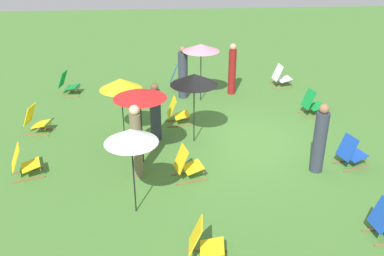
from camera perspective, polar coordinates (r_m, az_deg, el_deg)
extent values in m
plane|color=#477A33|center=(12.09, 5.68, -1.94)|extent=(40.00, 40.00, 0.00)
cube|color=olive|center=(15.83, -16.04, 4.10)|extent=(0.18, 0.75, 0.04)
cube|color=olive|center=(16.20, -15.48, 4.68)|extent=(0.18, 0.75, 0.04)
cube|color=#148C38|center=(15.89, -15.53, 5.23)|extent=(0.55, 0.52, 0.13)
cube|color=#148C38|center=(15.91, -16.66, 6.19)|extent=(0.52, 0.33, 0.57)
cylinder|color=olive|center=(15.84, -14.82, 4.98)|extent=(0.44, 0.11, 0.03)
cube|color=olive|center=(11.08, -20.70, -6.34)|extent=(0.27, 0.73, 0.04)
cube|color=olive|center=(11.46, -20.84, -5.24)|extent=(0.27, 0.73, 0.04)
cube|color=yellow|center=(11.15, -20.47, -4.59)|extent=(0.59, 0.56, 0.13)
cube|color=yellow|center=(11.02, -22.23, -3.58)|extent=(0.53, 0.38, 0.57)
cylinder|color=olive|center=(11.18, -19.40, -4.73)|extent=(0.43, 0.16, 0.03)
cube|color=olive|center=(12.96, -1.64, 0.27)|extent=(0.11, 0.76, 0.04)
cube|color=olive|center=(13.36, -1.91, 1.07)|extent=(0.11, 0.76, 0.04)
cube|color=yellow|center=(13.07, -1.36, 1.71)|extent=(0.52, 0.48, 0.13)
cube|color=yellow|center=(12.92, -2.69, 2.75)|extent=(0.50, 0.29, 0.57)
cylinder|color=olive|center=(13.13, -0.49, 1.49)|extent=(0.44, 0.07, 0.03)
cube|color=olive|center=(15.79, -1.75, 5.08)|extent=(0.18, 0.75, 0.04)
cube|color=olive|center=(16.20, -1.53, 5.63)|extent=(0.18, 0.75, 0.04)
cube|color=#1947B7|center=(15.90, -1.29, 6.20)|extent=(0.55, 0.52, 0.13)
cube|color=#1947B7|center=(15.85, -2.38, 7.19)|extent=(0.52, 0.33, 0.57)
cylinder|color=olive|center=(15.90, -0.57, 5.93)|extent=(0.44, 0.11, 0.03)
cube|color=olive|center=(8.42, 1.91, -15.75)|extent=(0.11, 0.76, 0.04)
cube|color=yellow|center=(8.09, 2.68, -15.46)|extent=(0.52, 0.48, 0.13)
cube|color=yellow|center=(7.91, 0.48, -13.91)|extent=(0.50, 0.30, 0.57)
cylinder|color=olive|center=(8.15, 4.13, -15.83)|extent=(0.44, 0.07, 0.03)
cube|color=olive|center=(14.13, 15.97, 1.47)|extent=(0.17, 0.75, 0.04)
cube|color=olive|center=(14.47, 15.13, 2.17)|extent=(0.17, 0.75, 0.04)
cube|color=#148C38|center=(14.25, 16.01, 2.78)|extent=(0.55, 0.51, 0.13)
cube|color=#148C38|center=(14.00, 15.08, 3.73)|extent=(0.52, 0.33, 0.57)
cylinder|color=olive|center=(14.38, 16.67, 2.60)|extent=(0.44, 0.11, 0.03)
cube|color=olive|center=(10.29, 0.00, -7.06)|extent=(0.22, 0.75, 0.04)
cube|color=olive|center=(10.65, -0.76, -5.84)|extent=(0.22, 0.75, 0.04)
cube|color=yellow|center=(10.36, 0.14, -5.17)|extent=(0.57, 0.54, 0.13)
cube|color=yellow|center=(10.14, -1.47, -4.09)|extent=(0.53, 0.36, 0.57)
cylinder|color=olive|center=(10.46, 1.18, -5.31)|extent=(0.43, 0.14, 0.03)
cube|color=olive|center=(16.31, 11.97, 5.20)|extent=(0.13, 0.76, 0.04)
cube|color=olive|center=(16.69, 11.39, 5.73)|extent=(0.13, 0.76, 0.04)
cube|color=white|center=(16.45, 12.08, 6.31)|extent=(0.53, 0.49, 0.13)
cube|color=white|center=(16.25, 11.19, 7.19)|extent=(0.51, 0.31, 0.57)
cylinder|color=olive|center=(16.55, 12.70, 6.11)|extent=(0.44, 0.08, 0.03)
cube|color=olive|center=(13.21, -19.88, -0.85)|extent=(0.19, 0.75, 0.04)
cube|color=olive|center=(13.56, -19.09, -0.03)|extent=(0.19, 0.75, 0.04)
cube|color=yellow|center=(13.24, -19.25, 0.52)|extent=(0.56, 0.52, 0.13)
cube|color=yellow|center=(13.26, -20.59, 1.68)|extent=(0.52, 0.34, 0.57)
cylinder|color=olive|center=(13.18, -18.42, 0.20)|extent=(0.44, 0.12, 0.03)
cube|color=olive|center=(9.65, 23.45, -12.06)|extent=(0.12, 0.76, 0.04)
cube|color=#1947B7|center=(9.11, 23.71, -10.42)|extent=(0.50, 0.30, 0.57)
cube|color=olive|center=(11.53, 20.81, -5.04)|extent=(0.25, 0.74, 0.04)
cube|color=olive|center=(11.81, 19.46, -4.05)|extent=(0.25, 0.74, 0.04)
cube|color=#1947B7|center=(11.61, 20.69, -3.36)|extent=(0.58, 0.55, 0.13)
cube|color=#1947B7|center=(11.30, 19.75, -2.41)|extent=(0.53, 0.37, 0.57)
cylinder|color=olive|center=(11.77, 21.38, -3.47)|extent=(0.43, 0.15, 0.03)
cylinder|color=black|center=(10.73, -6.63, 0.05)|extent=(0.03, 0.03, 1.95)
cone|color=red|center=(10.38, -6.88, 4.47)|extent=(1.29, 1.29, 0.21)
cylinder|color=black|center=(8.93, -7.70, -5.83)|extent=(0.03, 0.03, 1.91)
cone|color=white|center=(8.52, -8.03, -1.02)|extent=(1.08, 1.08, 0.29)
cylinder|color=black|center=(11.71, 0.27, 2.49)|extent=(0.03, 0.03, 1.94)
cone|color=black|center=(11.39, 0.28, 6.43)|extent=(1.27, 1.27, 0.30)
cylinder|color=black|center=(12.10, -9.13, 2.43)|extent=(0.03, 0.03, 1.74)
cone|color=yellow|center=(11.83, -9.38, 5.75)|extent=(1.16, 1.16, 0.30)
cylinder|color=black|center=(14.58, 1.17, 7.24)|extent=(0.03, 0.03, 1.93)
cone|color=pink|center=(14.32, 1.20, 10.54)|extent=(1.22, 1.22, 0.23)
cylinder|color=#72664C|center=(10.23, -7.33, -2.36)|extent=(0.36, 0.36, 1.63)
sphere|color=beige|center=(9.83, -7.62, 2.36)|extent=(0.23, 0.23, 0.23)
cylinder|color=#333847|center=(10.82, 16.42, -1.84)|extent=(0.37, 0.37, 1.55)
sphere|color=#936647|center=(10.46, 17.01, 2.45)|extent=(0.24, 0.24, 0.24)
cylinder|color=#333847|center=(14.88, -1.20, 6.97)|extent=(0.46, 0.46, 1.60)
sphere|color=#936647|center=(14.61, -1.23, 10.30)|extent=(0.21, 0.21, 0.21)
cylinder|color=maroon|center=(15.27, 5.30, 7.34)|extent=(0.37, 0.37, 1.59)
sphere|color=tan|center=(15.01, 5.44, 10.59)|extent=(0.23, 0.23, 0.23)
cylinder|color=#333847|center=(11.98, -4.82, 1.69)|extent=(0.43, 0.43, 1.46)
sphere|color=brown|center=(11.67, -4.96, 5.40)|extent=(0.22, 0.22, 0.22)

